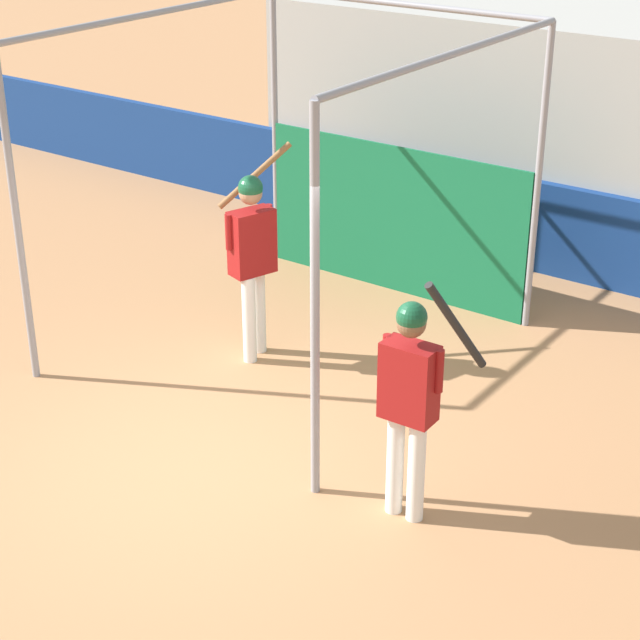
# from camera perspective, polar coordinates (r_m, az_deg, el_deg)

# --- Properties ---
(ground_plane) EXTENTS (60.00, 60.00, 0.00)m
(ground_plane) POSITION_cam_1_polar(r_m,az_deg,el_deg) (8.83, -6.53, -7.68)
(ground_plane) COLOR #A8754C
(outfield_wall) EXTENTS (24.00, 0.12, 1.07)m
(outfield_wall) POSITION_cam_1_polar(r_m,az_deg,el_deg) (12.66, 9.81, 5.32)
(outfield_wall) COLOR navy
(outfield_wall) RESTS_ON ground
(bleacher_section) EXTENTS (7.05, 3.20, 2.75)m
(bleacher_section) POSITION_cam_1_polar(r_m,az_deg,el_deg) (13.87, 13.21, 10.40)
(bleacher_section) COLOR #9E9E99
(bleacher_section) RESTS_ON ground
(batting_cage) EXTENTS (3.32, 3.78, 3.12)m
(batting_cage) POSITION_cam_1_polar(r_m,az_deg,el_deg) (10.98, 2.24, 7.11)
(batting_cage) COLOR gray
(batting_cage) RESTS_ON ground
(player_batter) EXTENTS (0.60, 0.94, 1.99)m
(player_batter) POSITION_cam_1_polar(r_m,az_deg,el_deg) (10.03, -3.63, 3.82)
(player_batter) COLOR white
(player_batter) RESTS_ON ground
(player_waiting) EXTENTS (0.73, 0.53, 2.05)m
(player_waiting) POSITION_cam_1_polar(r_m,az_deg,el_deg) (7.67, 4.83, -3.84)
(player_waiting) COLOR white
(player_waiting) RESTS_ON ground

